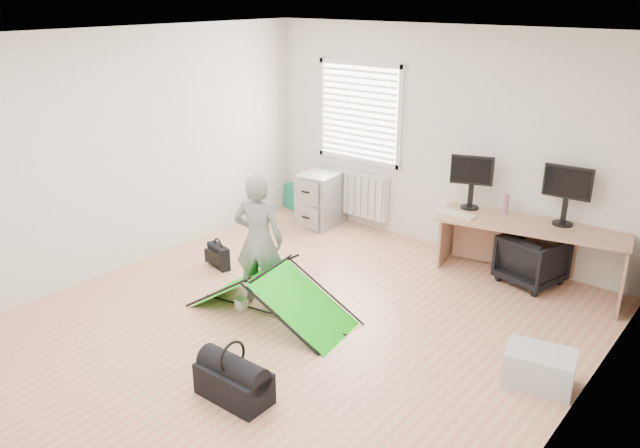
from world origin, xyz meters
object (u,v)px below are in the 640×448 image
Objects in this scene: desk at (528,253)px; laptop_bag at (219,256)px; thermos at (506,204)px; person at (259,240)px; kite at (272,292)px; monitor_left at (471,189)px; storage_crate at (539,368)px; duffel_bag at (234,384)px; office_chair at (532,259)px; monitor_right at (565,203)px; filing_cabinet at (321,199)px.

desk is 5.54× the size of laptop_bag.
person reaches higher than thermos.
desk reaches higher than kite.
monitor_left is at bearing 56.22° from laptop_bag.
kite is at bearing -168.21° from storage_crate.
kite is 2.71× the size of duffel_bag.
thermos is at bearing -150.39° from person.
thermos is at bearing 52.78° from laptop_bag.
office_chair is 3.55m from laptop_bag.
duffel_bag is (-1.03, -3.53, -0.15)m from office_chair.
duffel_bag is (-0.22, -3.59, -0.78)m from monitor_left.
person is (-1.20, -2.26, -0.22)m from monitor_left.
thermos is 3.78m from duffel_bag.
monitor_right is 0.30× the size of kite.
person is at bearing -138.05° from monitor_left.
desk is 2.97m from person.
monitor_left is 0.29× the size of kite.
monitor_right is at bearing 25.91° from desk.
kite is (-0.90, -2.41, -0.66)m from monitor_left.
desk is 3.26× the size of duffel_bag.
thermos reaches higher than duffel_bag.
monitor_right is 3.28m from person.
office_chair is 0.45× the size of person.
filing_cabinet is (-2.92, 0.00, 0.03)m from desk.
monitor_right is 3.26m from kite.
person reaches higher than kite.
filing_cabinet is 1.54× the size of monitor_left.
monitor_left is at bearing 9.81° from office_chair.
monitor_right is at bearing -12.88° from monitor_left.
monitor_right is (1.03, 0.13, 0.01)m from monitor_left.
office_chair is at bearing 46.71° from laptop_bag.
person is 0.83× the size of kite.
filing_cabinet is 2.23m from monitor_left.
monitor_right is at bearing 47.44° from laptop_bag.
monitor_left is at bearing 59.95° from kite.
kite is 1.37m from duffel_bag.
monitor_left is at bearing 85.89° from duffel_bag.
person is 2.25× the size of duffel_bag.
office_chair is at bearing -141.54° from monitor_right.
storage_crate reaches higher than duffel_bag.
monitor_right reaches higher than office_chair.
thermos is at bearing -4.85° from office_chair.
kite is at bearing 119.50° from duffel_bag.
duffel_bag is (0.69, -1.18, -0.12)m from kite.
person is at bearing -73.24° from filing_cabinet.
monitor_right is at bearing -159.16° from person.
desk is at bearing -22.44° from thermos.
monitor_left is at bearing -176.33° from monitor_right.
monitor_left reaches higher than desk.
monitor_left is 0.96× the size of monitor_right.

